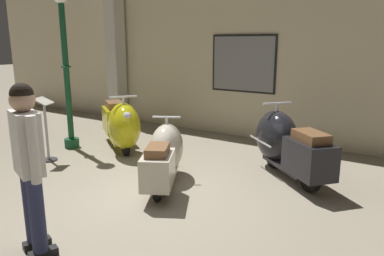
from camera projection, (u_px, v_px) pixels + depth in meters
The scene contains 8 objects.
ground_plane at pixel (144, 202), 4.77m from camera, with size 60.00×60.00×0.00m, color gray.
showroom_back_wall at pixel (259, 52), 7.59m from camera, with size 18.00×0.63×3.66m.
scooter_0 at pixel (121, 125), 6.95m from camera, with size 1.76×1.46×1.10m.
scooter_1 at pixel (164, 155), 5.34m from camera, with size 1.14×1.57×0.95m.
scooter_2 at pixel (285, 143), 5.68m from camera, with size 1.68×1.56×1.10m.
lamppost at pixel (65, 60), 6.86m from camera, with size 0.30×0.30×3.01m.
visitor_0 at pixel (29, 159), 3.40m from camera, with size 0.54×0.36×1.68m.
info_stanchion at pixel (47, 135), 6.35m from camera, with size 0.34×0.39×1.11m.
Camera 1 is at (2.96, -3.35, 2.03)m, focal length 34.33 mm.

